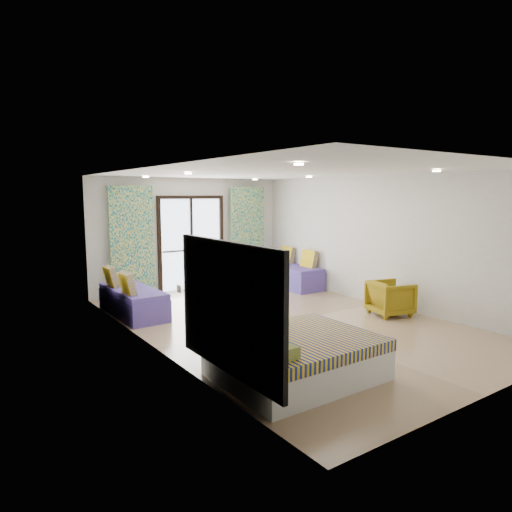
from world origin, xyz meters
TOP-DOWN VIEW (x-y plane):
  - floor at (0.00, 0.00)m, footprint 5.00×7.50m
  - ceiling at (0.00, 0.00)m, footprint 5.00×7.50m
  - wall_back at (0.00, 3.75)m, footprint 5.00×0.01m
  - wall_front at (0.00, -3.75)m, footprint 5.00×0.01m
  - wall_left at (-2.50, 0.00)m, footprint 0.01×7.50m
  - wall_right at (2.50, 0.00)m, footprint 0.01×7.50m
  - balcony_door at (0.00, 3.72)m, footprint 1.76×0.08m
  - balcony_rail at (0.00, 3.73)m, footprint 1.52×0.03m
  - curtain_left at (-1.55, 3.57)m, footprint 1.00×0.10m
  - curtain_right at (1.55, 3.57)m, footprint 1.00×0.10m
  - downlight_a at (-1.40, -2.00)m, footprint 0.12×0.12m
  - downlight_b at (1.40, -2.00)m, footprint 0.12×0.12m
  - downlight_c at (-1.40, 1.00)m, footprint 0.12×0.12m
  - downlight_d at (1.40, 1.00)m, footprint 0.12×0.12m
  - downlight_e at (-1.40, 3.00)m, footprint 0.12×0.12m
  - downlight_f at (1.40, 3.00)m, footprint 0.12×0.12m
  - headboard at (-2.46, -2.07)m, footprint 0.06×2.10m
  - switch_plate at (-2.47, -0.82)m, footprint 0.02×0.10m
  - bed at (-1.48, -2.07)m, footprint 1.92×1.56m
  - daybed_left at (-2.12, 2.06)m, footprint 0.77×1.89m
  - daybed_right at (2.12, 2.50)m, footprint 0.83×1.97m
  - coffee_table at (0.34, 2.61)m, footprint 0.62×0.62m
  - vase at (0.27, 2.60)m, footprint 0.19×0.20m
  - armchair at (1.96, -0.77)m, footprint 0.82×0.86m

SIDE VIEW (x-z plane):
  - floor at x=0.00m, z-range -0.01..0.01m
  - bed at x=-1.48m, z-range -0.05..0.61m
  - daybed_left at x=-2.12m, z-range -0.17..0.75m
  - daybed_right at x=2.12m, z-range -0.18..0.78m
  - coffee_table at x=0.34m, z-range 0.01..0.71m
  - armchair at x=1.96m, z-range 0.00..0.73m
  - vase at x=0.27m, z-range 0.40..0.56m
  - balcony_rail at x=0.00m, z-range 0.93..0.97m
  - headboard at x=-2.46m, z-range 0.30..1.80m
  - switch_plate at x=-2.47m, z-range 1.00..1.10m
  - curtain_left at x=-1.55m, z-range 0.00..2.50m
  - curtain_right at x=1.55m, z-range 0.00..2.50m
  - balcony_door at x=0.00m, z-range 0.12..2.40m
  - wall_back at x=0.00m, z-range 0.00..2.70m
  - wall_front at x=0.00m, z-range 0.00..2.70m
  - wall_left at x=-2.50m, z-range 0.00..2.70m
  - wall_right at x=2.50m, z-range 0.00..2.70m
  - downlight_a at x=-1.40m, z-range 2.66..2.68m
  - downlight_b at x=1.40m, z-range 2.66..2.68m
  - downlight_c at x=-1.40m, z-range 2.66..2.68m
  - downlight_d at x=1.40m, z-range 2.66..2.68m
  - downlight_e at x=-1.40m, z-range 2.66..2.68m
  - downlight_f at x=1.40m, z-range 2.66..2.68m
  - ceiling at x=0.00m, z-range 2.70..2.71m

